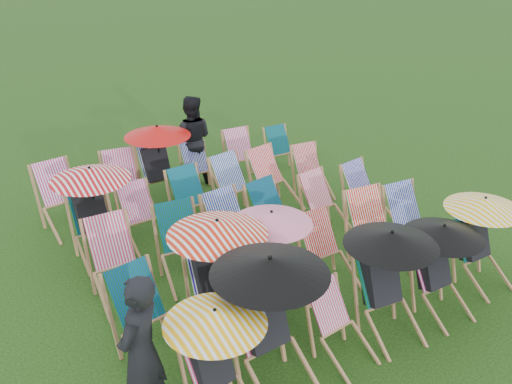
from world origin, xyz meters
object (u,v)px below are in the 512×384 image
deckchair_0 (219,364)px  person_left (141,351)px  person_rear (191,139)px  deckchair_29 (284,151)px  deckchair_5 (482,240)px

deckchair_0 → person_left: 0.74m
person_rear → deckchair_29: bearing=-166.1°
deckchair_0 → deckchair_29: (3.96, 4.54, -0.21)m
deckchair_5 → person_rear: (-1.70, 5.00, 0.18)m
deckchair_0 → person_rear: person_rear is taller
person_left → person_rear: same height
deckchair_0 → deckchair_29: 6.03m
deckchair_5 → person_left: (-4.64, 0.22, 0.18)m
person_left → deckchair_5: bearing=138.9°
person_left → deckchair_29: bearing=-176.0°
deckchair_5 → person_rear: bearing=109.7°
person_rear → deckchair_0: bearing=99.2°
deckchair_29 → person_rear: size_ratio=0.51×
deckchair_29 → person_left: 6.23m
deckchair_29 → person_left: person_left is taller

